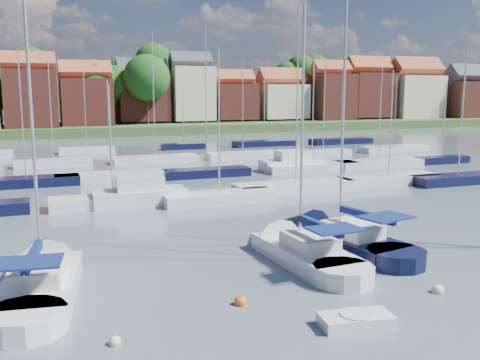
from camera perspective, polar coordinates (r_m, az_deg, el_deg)
name	(u,v)px	position (r m, az deg, el deg)	size (l,w,h in m)	color
ground	(155,167)	(61.80, -9.03, 1.37)	(260.00, 260.00, 0.00)	#475461
sailboat_left	(45,278)	(25.76, -20.12, -9.74)	(4.44, 11.38, 15.08)	silver
sailboat_centre	(293,249)	(28.51, 5.67, -7.34)	(3.45, 10.75, 14.45)	silver
sailboat_navy	(329,237)	(31.04, 9.49, -6.02)	(5.27, 11.59, 15.56)	black
tender	(356,321)	(20.80, 12.28, -14.44)	(2.82, 1.61, 0.58)	silver
buoy_b	(115,345)	(19.61, -13.18, -16.74)	(0.43, 0.43, 0.43)	beige
buoy_c	(241,305)	(22.31, 0.06, -13.14)	(0.54, 0.54, 0.54)	#D85914
buoy_d	(438,292)	(25.03, 20.32, -11.19)	(0.52, 0.52, 0.52)	beige
buoy_e	(308,246)	(30.36, 7.29, -7.02)	(0.49, 0.49, 0.49)	#D85914
marina_field	(182,168)	(57.47, -6.20, 1.26)	(79.62, 41.41, 15.93)	silver
far_shore_town	(94,106)	(153.38, -15.32, 7.65)	(212.46, 90.00, 22.27)	#3D5329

